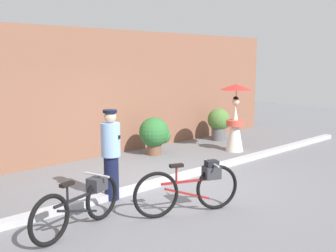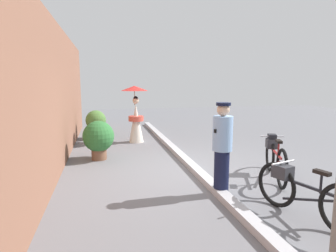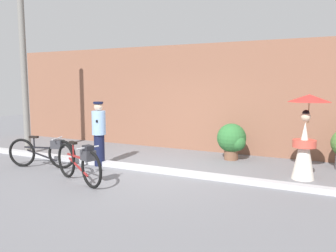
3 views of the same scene
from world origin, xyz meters
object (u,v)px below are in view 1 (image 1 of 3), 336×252
object	(u,v)px
potted_plant_by_door	(155,134)
potted_plant_small	(219,122)
person_officer	(111,153)
bicycle_near_officer	(81,204)
person_with_parasol	(235,116)
bicycle_far_side	(192,187)

from	to	relation	value
potted_plant_by_door	potted_plant_small	xyz separation A→B (m)	(2.75, 0.13, 0.01)
person_officer	potted_plant_by_door	xyz separation A→B (m)	(2.84, 2.09, -0.30)
bicycle_near_officer	person_with_parasol	distance (m)	6.11
bicycle_near_officer	bicycle_far_side	xyz separation A→B (m)	(1.67, -0.64, 0.04)
person_with_parasol	potted_plant_small	xyz separation A→B (m)	(0.86, 1.27, -0.39)
person_officer	person_with_parasol	size ratio (longest dim) A/B	0.88
person_with_parasol	potted_plant_by_door	size ratio (longest dim) A/B	1.85
bicycle_near_officer	bicycle_far_side	distance (m)	1.79
bicycle_near_officer	person_with_parasol	bearing A→B (deg)	16.52
potted_plant_by_door	bicycle_near_officer	bearing A→B (deg)	-143.81
bicycle_far_side	potted_plant_by_door	xyz separation A→B (m)	(2.26, 3.52, 0.11)
bicycle_far_side	person_officer	xyz separation A→B (m)	(-0.58, 1.42, 0.41)
person_officer	bicycle_far_side	bearing A→B (deg)	-67.66
bicycle_far_side	potted_plant_small	bearing A→B (deg)	36.00
person_officer	potted_plant_small	bearing A→B (deg)	21.64
bicycle_near_officer	person_officer	size ratio (longest dim) A/B	1.07
bicycle_far_side	potted_plant_small	world-z (taller)	potted_plant_small
bicycle_near_officer	bicycle_far_side	size ratio (longest dim) A/B	1.00
bicycle_far_side	potted_plant_by_door	distance (m)	4.18
bicycle_near_officer	bicycle_far_side	world-z (taller)	bicycle_far_side
person_with_parasol	potted_plant_small	distance (m)	1.58
bicycle_near_officer	person_officer	distance (m)	1.41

